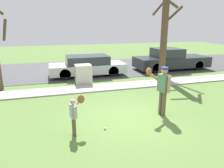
{
  "coord_description": "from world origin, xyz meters",
  "views": [
    {
      "loc": [
        -2.43,
        -6.2,
        3.07
      ],
      "look_at": [
        -0.41,
        0.78,
        1.0
      ],
      "focal_mm": 33.55,
      "sensor_mm": 36.0,
      "label": 1
    }
  ],
  "objects_px": {
    "baseball": "(105,128)",
    "parked_sedan_silver": "(87,66)",
    "utility_cabinet": "(83,74)",
    "person_child": "(75,111)",
    "street_tree_near": "(165,28)",
    "parked_pickup_dark": "(170,60)",
    "person_adult": "(162,86)"
  },
  "relations": [
    {
      "from": "person_adult",
      "to": "parked_sedan_silver",
      "type": "relative_size",
      "value": 0.37
    },
    {
      "from": "person_adult",
      "to": "person_child",
      "type": "height_order",
      "value": "person_adult"
    },
    {
      "from": "parked_sedan_silver",
      "to": "parked_pickup_dark",
      "type": "relative_size",
      "value": 0.88
    },
    {
      "from": "person_adult",
      "to": "street_tree_near",
      "type": "bearing_deg",
      "value": -129.74
    },
    {
      "from": "baseball",
      "to": "street_tree_near",
      "type": "relative_size",
      "value": 0.01
    },
    {
      "from": "baseball",
      "to": "street_tree_near",
      "type": "height_order",
      "value": "street_tree_near"
    },
    {
      "from": "person_adult",
      "to": "parked_sedan_silver",
      "type": "distance_m",
      "value": 6.76
    },
    {
      "from": "person_child",
      "to": "parked_sedan_silver",
      "type": "bearing_deg",
      "value": 67.22
    },
    {
      "from": "person_child",
      "to": "street_tree_near",
      "type": "xyz_separation_m",
      "value": [
        5.77,
        5.43,
        2.17
      ]
    },
    {
      "from": "parked_pickup_dark",
      "to": "street_tree_near",
      "type": "bearing_deg",
      "value": -132.11
    },
    {
      "from": "baseball",
      "to": "parked_sedan_silver",
      "type": "relative_size",
      "value": 0.02
    },
    {
      "from": "street_tree_near",
      "to": "person_adult",
      "type": "bearing_deg",
      "value": -119.38
    },
    {
      "from": "street_tree_near",
      "to": "parked_pickup_dark",
      "type": "xyz_separation_m",
      "value": [
        1.73,
        1.91,
        -2.22
      ]
    },
    {
      "from": "person_adult",
      "to": "utility_cabinet",
      "type": "xyz_separation_m",
      "value": [
        -1.98,
        4.79,
        -0.55
      ]
    },
    {
      "from": "street_tree_near",
      "to": "parked_sedan_silver",
      "type": "bearing_deg",
      "value": 158.17
    },
    {
      "from": "utility_cabinet",
      "to": "parked_pickup_dark",
      "type": "xyz_separation_m",
      "value": [
        6.47,
        2.02,
        0.16
      ]
    },
    {
      "from": "person_adult",
      "to": "street_tree_near",
      "type": "distance_m",
      "value": 5.91
    },
    {
      "from": "baseball",
      "to": "utility_cabinet",
      "type": "height_order",
      "value": "utility_cabinet"
    },
    {
      "from": "parked_pickup_dark",
      "to": "parked_sedan_silver",
      "type": "bearing_deg",
      "value": -177.83
    },
    {
      "from": "baseball",
      "to": "parked_sedan_silver",
      "type": "bearing_deg",
      "value": 84.36
    },
    {
      "from": "person_adult",
      "to": "baseball",
      "type": "height_order",
      "value": "person_adult"
    },
    {
      "from": "utility_cabinet",
      "to": "parked_sedan_silver",
      "type": "xyz_separation_m",
      "value": [
        0.54,
        1.8,
        0.11
      ]
    },
    {
      "from": "person_child",
      "to": "parked_sedan_silver",
      "type": "distance_m",
      "value": 7.29
    },
    {
      "from": "person_child",
      "to": "street_tree_near",
      "type": "relative_size",
      "value": 0.21
    },
    {
      "from": "parked_sedan_silver",
      "to": "parked_pickup_dark",
      "type": "xyz_separation_m",
      "value": [
        5.93,
        0.22,
        0.05
      ]
    },
    {
      "from": "utility_cabinet",
      "to": "parked_pickup_dark",
      "type": "height_order",
      "value": "parked_pickup_dark"
    },
    {
      "from": "utility_cabinet",
      "to": "person_child",
      "type": "bearing_deg",
      "value": -100.98
    },
    {
      "from": "person_adult",
      "to": "person_child",
      "type": "bearing_deg",
      "value": -0.34
    },
    {
      "from": "person_child",
      "to": "utility_cabinet",
      "type": "bearing_deg",
      "value": 68.67
    },
    {
      "from": "person_adult",
      "to": "baseball",
      "type": "relative_size",
      "value": 23.1
    },
    {
      "from": "person_child",
      "to": "baseball",
      "type": "height_order",
      "value": "person_child"
    },
    {
      "from": "street_tree_near",
      "to": "parked_sedan_silver",
      "type": "height_order",
      "value": "street_tree_near"
    }
  ]
}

